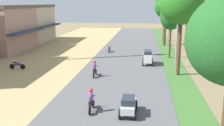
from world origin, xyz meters
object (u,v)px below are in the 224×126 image
streetlamp_far (162,17)px  car_van_white (148,57)px  motorbike_ahead_fourth (95,69)px  median_tree_fifth (165,0)px  streetlamp_near (177,31)px  car_sedan_silver (128,105)px  motorbike_ahead_fifth (109,49)px  utility_pole_near (187,16)px  parked_motorbike_fourth (17,65)px  median_tree_second (182,4)px  median_tree_third (171,16)px  streetlamp_mid (169,22)px  motorbike_ahead_third (91,100)px  median_tree_fourth (166,8)px

streetlamp_far → car_van_white: 28.35m
car_van_white → motorbike_ahead_fourth: bearing=-131.1°
median_tree_fifth → streetlamp_near: bearing=-89.9°
car_sedan_silver → motorbike_ahead_fifth: (-4.31, 22.19, -0.17)m
utility_pole_near → streetlamp_far: bearing=102.0°
parked_motorbike_fourth → motorbike_ahead_fifth: motorbike_ahead_fifth is taller
median_tree_second → motorbike_ahead_fifth: median_tree_second is taller
motorbike_ahead_fourth → streetlamp_near: bearing=31.4°
car_van_white → median_tree_fifth: bearing=81.4°
median_tree_second → median_tree_third: 8.63m
median_tree_third → streetlamp_mid: 6.81m
utility_pole_near → parked_motorbike_fourth: bearing=-139.4°
motorbike_ahead_fifth → motorbike_ahead_fourth: bearing=-88.3°
median_tree_fifth → streetlamp_near: size_ratio=1.35×
streetlamp_mid → car_van_white: size_ratio=3.01×
car_van_white → utility_pole_near: bearing=65.5°
utility_pole_near → car_sedan_silver: utility_pole_near is taller
median_tree_third → streetlamp_far: (0.25, 23.70, -1.33)m
motorbike_ahead_third → motorbike_ahead_fifth: (-1.82, 22.06, -0.28)m
parked_motorbike_fourth → median_tree_second: (17.26, -0.21, 6.56)m
median_tree_fourth → motorbike_ahead_fourth: 23.26m
car_van_white → median_tree_second: bearing=-54.2°
utility_pole_near → car_sedan_silver: 29.47m
streetlamp_mid → car_sedan_silver: streetlamp_mid is taller
motorbike_ahead_fourth → median_tree_third: bearing=51.8°
median_tree_fifth → median_tree_second: bearing=-90.2°
median_tree_third → car_van_white: median_tree_third is taller
median_tree_second → motorbike_ahead_third: median_tree_second is taller
median_tree_fifth → utility_pole_near: (3.09, -6.86, -2.50)m
streetlamp_near → motorbike_ahead_fifth: bearing=136.0°
median_tree_second → utility_pole_near: (3.16, 17.74, -1.97)m
streetlamp_mid → motorbike_ahead_third: streetlamp_mid is taller
parked_motorbike_fourth → median_tree_fifth: median_tree_fifth is taller
median_tree_third → streetlamp_far: size_ratio=1.03×
car_van_white → motorbike_ahead_fourth: 7.90m
streetlamp_far → median_tree_second: bearing=-90.2°
median_tree_fifth → car_van_white: 21.68m
median_tree_second → motorbike_ahead_fourth: median_tree_second is taller
median_tree_third → car_sedan_silver: (-4.18, -18.91, -4.83)m
median_tree_second → motorbike_ahead_fourth: 10.48m
utility_pole_near → car_sedan_silver: size_ratio=4.38×
car_van_white → motorbike_ahead_fourth: (-5.20, -5.95, -0.17)m
streetlamp_near → motorbike_ahead_fourth: (-8.32, -5.09, -3.33)m
streetlamp_near → car_van_white: 4.53m
parked_motorbike_fourth → median_tree_second: size_ratio=0.20×
parked_motorbike_fourth → median_tree_second: 18.47m
parked_motorbike_fourth → median_tree_fourth: median_tree_fourth is taller
parked_motorbike_fourth → motorbike_ahead_third: bearing=-45.1°
streetlamp_mid → motorbike_ahead_third: 26.59m
median_tree_second → streetlamp_near: (0.11, 3.33, -2.92)m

